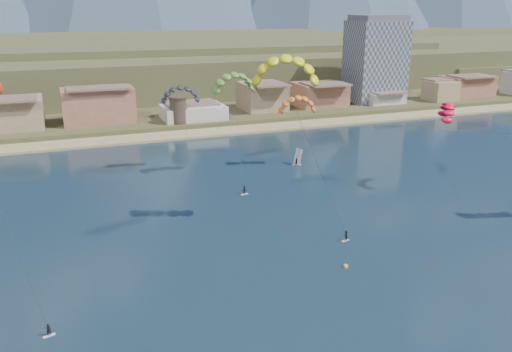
# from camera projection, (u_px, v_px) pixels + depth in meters

# --- Properties ---
(ground) EXTENTS (2400.00, 2400.00, 0.00)m
(ground) POSITION_uv_depth(u_px,v_px,m) (350.00, 331.00, 63.79)
(ground) COLOR black
(ground) RESTS_ON ground
(beach) EXTENTS (2200.00, 12.00, 0.90)m
(beach) POSITION_uv_depth(u_px,v_px,m) (169.00, 136.00, 158.02)
(beach) COLOR tan
(beach) RESTS_ON ground
(land) EXTENTS (2200.00, 900.00, 4.00)m
(land) POSITION_uv_depth(u_px,v_px,m) (81.00, 42.00, 562.01)
(land) COLOR brown
(land) RESTS_ON ground
(foothills) EXTENTS (940.00, 210.00, 18.00)m
(foothills) POSITION_uv_depth(u_px,v_px,m) (160.00, 62.00, 275.34)
(foothills) COLOR brown
(foothills) RESTS_ON ground
(town) EXTENTS (400.00, 24.00, 12.00)m
(town) POSITION_uv_depth(u_px,v_px,m) (23.00, 110.00, 156.40)
(town) COLOR beige
(town) RESTS_ON ground
(apartment_tower) EXTENTS (20.00, 16.00, 32.00)m
(apartment_tower) POSITION_uv_depth(u_px,v_px,m) (376.00, 59.00, 200.76)
(apartment_tower) COLOR gray
(apartment_tower) RESTS_ON ground
(watchtower) EXTENTS (5.82, 5.82, 8.60)m
(watchtower) POSITION_uv_depth(u_px,v_px,m) (178.00, 110.00, 164.93)
(watchtower) COLOR #47382D
(watchtower) RESTS_ON ground
(kitesurfer_yellow) EXTENTS (14.07, 14.70, 31.37)m
(kitesurfer_yellow) POSITION_uv_depth(u_px,v_px,m) (286.00, 66.00, 86.03)
(kitesurfer_yellow) COLOR silver
(kitesurfer_yellow) RESTS_ON ground
(kitesurfer_green) EXTENTS (10.64, 15.70, 25.52)m
(kitesurfer_green) POSITION_uv_depth(u_px,v_px,m) (233.00, 80.00, 115.10)
(kitesurfer_green) COLOR silver
(kitesurfer_green) RESTS_ON ground
(distant_kite_dark) EXTENTS (9.69, 6.34, 21.66)m
(distant_kite_dark) POSITION_uv_depth(u_px,v_px,m) (180.00, 91.00, 120.43)
(distant_kite_dark) COLOR #262626
(distant_kite_dark) RESTS_ON ground
(distant_kite_orange) EXTENTS (9.99, 6.77, 19.09)m
(distant_kite_orange) POSITION_uv_depth(u_px,v_px,m) (298.00, 101.00, 123.64)
(distant_kite_orange) COLOR #262626
(distant_kite_orange) RESTS_ON ground
(distant_kite_red) EXTENTS (7.03, 8.50, 20.02)m
(distant_kite_red) POSITION_uv_depth(u_px,v_px,m) (446.00, 109.00, 107.74)
(distant_kite_red) COLOR #262626
(distant_kite_red) RESTS_ON ground
(windsurfer) EXTENTS (2.43, 2.59, 4.02)m
(windsurfer) POSITION_uv_depth(u_px,v_px,m) (297.00, 160.00, 129.72)
(windsurfer) COLOR silver
(windsurfer) RESTS_ON ground
(buoy) EXTENTS (0.75, 0.75, 0.75)m
(buoy) POSITION_uv_depth(u_px,v_px,m) (346.00, 266.00, 79.30)
(buoy) COLOR yellow
(buoy) RESTS_ON ground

